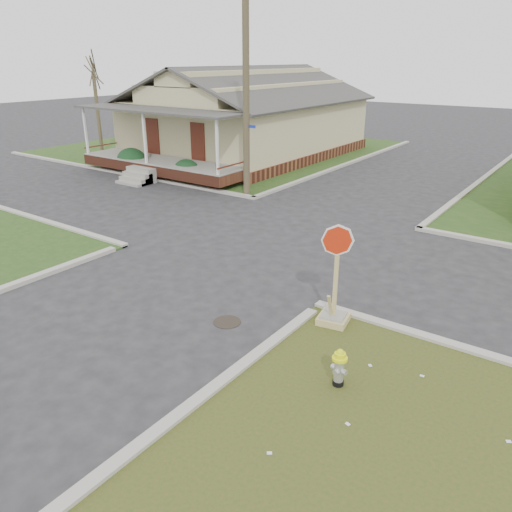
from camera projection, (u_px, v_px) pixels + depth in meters
The scene contains 11 objects.
ground at pixel (173, 290), 13.06m from camera, with size 120.00×120.00×0.00m, color #272629.
verge_far_left at pixel (222, 148), 33.68m from camera, with size 19.00×19.00×0.05m, color #224518.
curbs at pixel (278, 238), 16.84m from camera, with size 80.00×40.00×0.12m, color #ADA99C, non-canonical shape.
manhole at pixel (227, 322), 11.49m from camera, with size 0.64×0.64×0.01m, color black.
corner_house at pixel (246, 118), 30.23m from camera, with size 10.10×15.50×5.30m.
utility_pole at pixel (246, 84), 20.33m from camera, with size 1.80×0.28×9.00m.
tree_far_left at pixel (98, 113), 30.93m from camera, with size 0.22×0.22×4.90m, color #443A27.
fire_hydrant at pixel (339, 366), 9.06m from camera, with size 0.28×0.28×0.76m.
stop_sign at pixel (334, 302), 11.20m from camera, with size 0.67×0.65×2.36m.
hedge_left at pixel (132, 161), 26.07m from camera, with size 1.58×1.30×1.21m, color #133518.
hedge_right at pixel (187, 170), 24.25m from camera, with size 1.40×1.15×1.07m, color #133518.
Camera 1 is at (8.62, -8.34, 5.67)m, focal length 35.00 mm.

